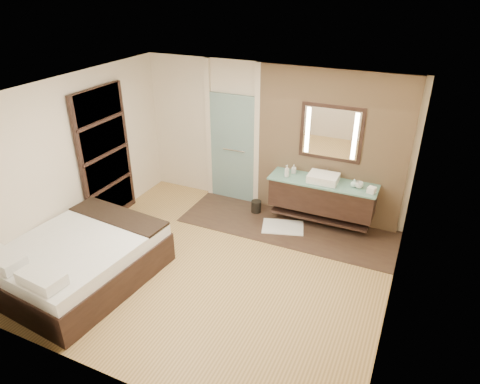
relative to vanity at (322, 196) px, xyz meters
The scene contains 15 objects.
floor 2.29m from the vanity, 119.83° to the right, with size 5.00×5.00×0.00m, color olive.
tile_strip 0.83m from the vanity, 147.54° to the right, with size 3.80×1.30×0.01m, color #34221C.
stone_wall 0.82m from the vanity, 90.00° to the left, with size 2.60×0.08×2.70m, color tan.
vanity is the anchor object (origin of this frame).
mirror_unit 1.10m from the vanity, 90.00° to the left, with size 1.06×0.04×0.96m.
frosted_door 1.95m from the vanity, behind, with size 1.10×0.12×2.70m.
shoji_partition 3.82m from the vanity, 159.50° to the right, with size 0.06×1.20×2.40m.
bed 4.05m from the vanity, 132.89° to the right, with size 1.90×2.29×0.82m.
bath_mat 0.88m from the vanity, 144.78° to the right, with size 0.72×0.50×0.02m, color white.
waste_bin 1.29m from the vanity, behind, with size 0.19×0.19×0.24m, color black.
tissue_box 0.89m from the vanity, ahead, with size 0.12×0.12×0.10m, color white.
soap_bottle_a 0.75m from the vanity, behind, with size 0.08×0.09×0.22m, color silver.
soap_bottle_b 0.68m from the vanity, behind, with size 0.07×0.07×0.16m, color #B2B2B2.
soap_bottle_c 0.63m from the vanity, ahead, with size 0.11×0.11×0.14m, color silver.
cup 0.69m from the vanity, ahead, with size 0.13×0.13×0.10m, color white.
Camera 1 is at (2.53, -4.67, 4.03)m, focal length 32.00 mm.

